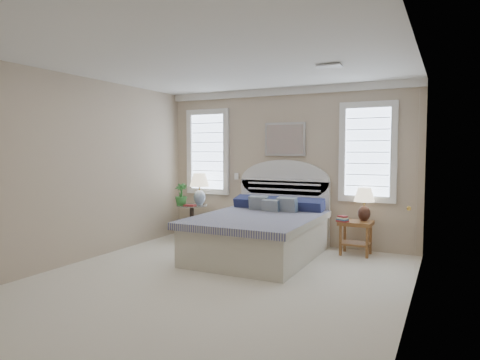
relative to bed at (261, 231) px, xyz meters
The scene contains 21 objects.
floor 1.51m from the bed, 90.00° to the right, with size 4.50×5.00×0.01m, color silver.
ceiling 2.74m from the bed, 90.00° to the right, with size 4.50×5.00×0.01m, color silver.
wall_back 1.42m from the bed, 90.00° to the left, with size 4.50×0.02×2.70m, color #C3AF92.
wall_left 2.85m from the bed, 147.06° to the right, with size 0.02×5.00×2.70m, color #C3AF92.
wall_right 2.85m from the bed, 32.94° to the right, with size 0.02×5.00×2.70m, color #C3AF92.
crown_molding 2.47m from the bed, 90.00° to the left, with size 4.50×0.08×0.12m, color white.
hvac_vent 2.67m from the bed, 28.73° to the right, with size 0.30×0.20×0.02m, color #B2B2B2.
switch_plate 1.59m from the bed, 132.76° to the left, with size 0.08×0.01×0.12m, color white.
window_left 2.22m from the bed, 146.59° to the left, with size 0.90×0.06×1.60m, color #C9DEFF.
window_right 2.12m from the bed, 36.14° to the left, with size 0.90×0.06×1.60m, color #C9DEFF.
painting 1.75m from the bed, 90.00° to the left, with size 0.74×0.04×0.58m, color silver.
closet_door 2.39m from the bed, ahead, with size 0.02×1.80×2.40m, color silver.
bed is the anchor object (origin of this frame).
side_table_left 1.75m from the bed, 160.26° to the left, with size 0.56×0.56×0.63m.
nightstand_right 1.47m from the bed, 28.03° to the left, with size 0.50×0.40×0.53m.
floor_pot 1.80m from the bed, 163.10° to the left, with size 0.39×0.39×0.36m, color black.
lamp_left 1.80m from the bed, 155.69° to the left, with size 0.44×0.44×0.58m.
lamp_right 1.68m from the bed, 29.43° to the left, with size 0.38×0.38×0.52m.
potted_plant 1.86m from the bed, 167.02° to the left, with size 0.23×0.23×0.40m, color #387F32.
books_left 1.66m from the bed, 165.09° to the left, with size 0.20×0.14×0.03m.
books_right 1.26m from the bed, 25.74° to the left, with size 0.20×0.17×0.09m.
Camera 1 is at (2.59, -4.55, 1.63)m, focal length 32.00 mm.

